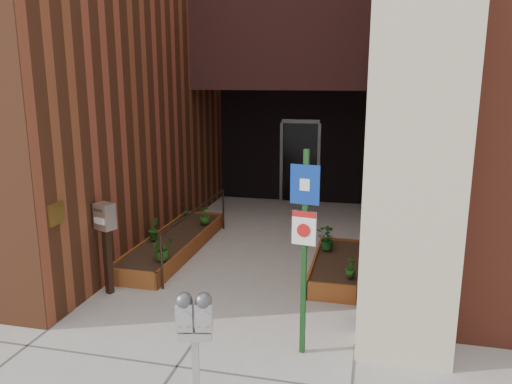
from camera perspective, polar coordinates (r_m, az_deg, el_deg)
The scene contains 15 objects.
ground at distance 7.01m, azimuth -5.87°, elevation -14.98°, with size 80.00×80.00×0.00m, color #9E9991.
architecture at distance 13.03m, azimuth 3.41°, elevation 20.48°, with size 20.00×14.60×10.00m.
planter_left at distance 9.79m, azimuth -9.31°, elevation -5.92°, with size 0.90×3.60×0.30m.
planter_right at distance 8.63m, azimuth 9.26°, elevation -8.54°, with size 0.80×2.20×0.30m.
handrail at distance 9.39m, azimuth -6.74°, elevation -2.74°, with size 0.04×3.34×0.90m.
parking_meter at distance 4.60m, azimuth -7.03°, elevation -15.07°, with size 0.34×0.19×1.45m.
sign_post at distance 5.78m, azimuth 5.55°, elevation -4.60°, with size 0.34×0.10×2.50m.
payment_dropbox at distance 7.89m, azimuth -16.81°, elevation -4.09°, with size 0.34×0.30×1.44m.
shrub_left_a at distance 8.51m, azimuth -10.63°, elevation -6.25°, with size 0.37×0.37×0.41m, color #215518.
shrub_left_b at distance 9.57m, azimuth -11.64°, elevation -4.12°, with size 0.22×0.22×0.41m, color #1E5317.
shrub_left_c at distance 10.40m, azimuth -5.91°, elevation -2.62°, with size 0.21×0.21×0.38m, color #265819.
shrub_left_d at distance 11.05m, azimuth -8.03°, elevation -1.78°, with size 0.19×0.19×0.37m, color #215718.
shrub_right_a at distance 7.82m, azimuth 10.77°, elevation -8.49°, with size 0.16×0.16×0.29m, color #1F5919.
shrub_right_b at distance 9.21m, azimuth 8.24°, elevation -4.81°, with size 0.19×0.19×0.37m, color #1E5016.
shrub_right_c at distance 8.92m, azimuth 8.09°, elevation -5.38°, with size 0.34×0.34×0.37m, color #164F1A.
Camera 1 is at (2.10, -5.83, 3.28)m, focal length 35.00 mm.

